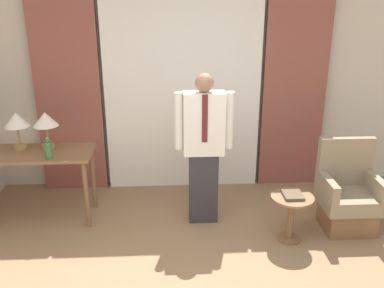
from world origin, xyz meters
TOP-DOWN VIEW (x-y plane):
  - wall_back at (0.00, 2.68)m, footprint 10.00×0.06m
  - curtain_sheer_center at (0.00, 2.55)m, footprint 1.90×0.06m
  - curtain_drape_left at (-1.38, 2.55)m, footprint 0.78×0.06m
  - curtain_drape_right at (1.38, 2.55)m, footprint 0.78×0.06m
  - desk at (-1.65, 1.77)m, footprint 1.29×0.56m
  - table_lamp_left at (-1.80, 1.90)m, footprint 0.27×0.27m
  - table_lamp_right at (-1.49, 1.90)m, footprint 0.27×0.27m
  - bottle_by_lamp at (-1.41, 1.59)m, footprint 0.07×0.07m
  - person at (0.19, 1.63)m, footprint 0.62×0.20m
  - armchair at (1.71, 1.41)m, footprint 0.59×0.53m
  - side_table at (1.04, 1.19)m, footprint 0.43×0.43m
  - book at (1.04, 1.19)m, footprint 0.19×0.23m

SIDE VIEW (x-z plane):
  - side_table at x=1.04m, z-range 0.09..0.59m
  - armchair at x=1.71m, z-range -0.13..0.83m
  - book at x=1.04m, z-range 0.50..0.53m
  - desk at x=-1.65m, z-range 0.28..1.07m
  - bottle_by_lamp at x=-1.41m, z-range 0.77..1.00m
  - person at x=0.19m, z-range 0.07..1.72m
  - table_lamp_left at x=-1.80m, z-range 0.90..1.30m
  - table_lamp_right at x=-1.49m, z-range 0.90..1.30m
  - curtain_sheer_center at x=0.00m, z-range 0.00..2.58m
  - curtain_drape_left at x=-1.38m, z-range 0.00..2.58m
  - curtain_drape_right at x=1.38m, z-range 0.00..2.58m
  - wall_back at x=0.00m, z-range 0.00..2.70m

